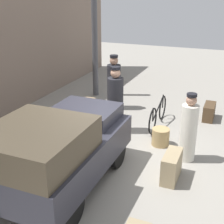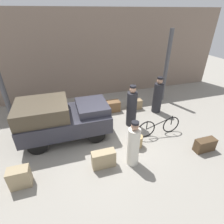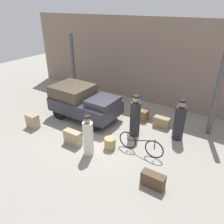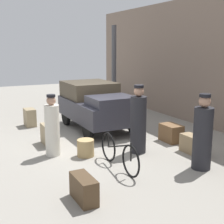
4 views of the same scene
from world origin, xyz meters
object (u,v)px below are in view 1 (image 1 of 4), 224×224
object	(u,v)px
truck	(57,148)
trunk_umber_medium	(87,108)
wicker_basket	(161,137)
bicycle	(158,114)
porter_carrying_trunk	(115,103)
trunk_wicker_pale	(64,120)
suitcase_small_leather	(172,166)
porter_lifting_near_truck	(188,131)
trunk_large_brown	(209,112)
conductor_in_dark_uniform	(114,85)

from	to	relation	value
truck	trunk_umber_medium	world-z (taller)	truck
truck	wicker_basket	xyz separation A→B (m)	(2.49, -1.41, -0.64)
bicycle	porter_carrying_trunk	size ratio (longest dim) A/B	1.00
trunk_wicker_pale	suitcase_small_leather	world-z (taller)	suitcase_small_leather
bicycle	wicker_basket	world-z (taller)	bicycle
porter_lifting_near_truck	porter_carrying_trunk	world-z (taller)	porter_carrying_trunk
porter_lifting_near_truck	porter_carrying_trunk	size ratio (longest dim) A/B	0.88
truck	trunk_large_brown	distance (m)	5.28
wicker_basket	trunk_umber_medium	size ratio (longest dim) A/B	0.62
wicker_basket	trunk_large_brown	bearing A→B (deg)	-22.96
truck	suitcase_small_leather	size ratio (longest dim) A/B	4.43
wicker_basket	trunk_wicker_pale	world-z (taller)	trunk_wicker_pale
wicker_basket	porter_carrying_trunk	distance (m)	1.53
bicycle	conductor_in_dark_uniform	bearing A→B (deg)	63.16
porter_lifting_near_truck	truck	bearing A→B (deg)	133.43
trunk_wicker_pale	suitcase_small_leather	distance (m)	3.60
truck	wicker_basket	size ratio (longest dim) A/B	7.48
conductor_in_dark_uniform	porter_carrying_trunk	bearing A→B (deg)	-156.48
truck	porter_carrying_trunk	distance (m)	2.84
wicker_basket	conductor_in_dark_uniform	world-z (taller)	conductor_in_dark_uniform
porter_lifting_near_truck	trunk_umber_medium	size ratio (longest dim) A/B	2.26
wicker_basket	suitcase_small_leather	world-z (taller)	suitcase_small_leather
porter_lifting_near_truck	trunk_umber_medium	xyz separation A→B (m)	(1.53, 3.34, -0.49)
porter_lifting_near_truck	suitcase_small_leather	size ratio (longest dim) A/B	2.15
porter_lifting_near_truck	trunk_wicker_pale	distance (m)	3.54
porter_carrying_trunk	trunk_wicker_pale	size ratio (longest dim) A/B	2.71
conductor_in_dark_uniform	trunk_wicker_pale	bearing A→B (deg)	161.36
suitcase_small_leather	trunk_wicker_pale	bearing A→B (deg)	67.93
trunk_umber_medium	conductor_in_dark_uniform	bearing A→B (deg)	-30.65
bicycle	trunk_umber_medium	bearing A→B (deg)	91.33
suitcase_small_leather	trunk_umber_medium	size ratio (longest dim) A/B	1.05
porter_lifting_near_truck	trunk_wicker_pale	bearing A→B (deg)	83.01
truck	trunk_large_brown	xyz separation A→B (m)	(4.69, -2.34, -0.62)
bicycle	porter_lifting_near_truck	world-z (taller)	porter_lifting_near_truck
conductor_in_dark_uniform	trunk_umber_medium	distance (m)	1.20
suitcase_small_leather	wicker_basket	bearing A→B (deg)	22.65
porter_carrying_trunk	conductor_in_dark_uniform	bearing A→B (deg)	23.52
trunk_umber_medium	trunk_large_brown	size ratio (longest dim) A/B	0.96
suitcase_small_leather	porter_lifting_near_truck	bearing A→B (deg)	-8.93
porter_lifting_near_truck	trunk_wicker_pale	size ratio (longest dim) A/B	2.39
suitcase_small_leather	porter_carrying_trunk	bearing A→B (deg)	48.20
trunk_wicker_pale	suitcase_small_leather	xyz separation A→B (m)	(-1.35, -3.33, 0.03)
truck	conductor_in_dark_uniform	bearing A→B (deg)	8.40
bicycle	trunk_umber_medium	distance (m)	2.25
conductor_in_dark_uniform	bicycle	bearing A→B (deg)	-116.84
wicker_basket	porter_lifting_near_truck	size ratio (longest dim) A/B	0.28
conductor_in_dark_uniform	trunk_umber_medium	world-z (taller)	conductor_in_dark_uniform
truck	trunk_large_brown	world-z (taller)	truck
truck	conductor_in_dark_uniform	size ratio (longest dim) A/B	1.87
trunk_large_brown	porter_lifting_near_truck	bearing A→B (deg)	175.57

